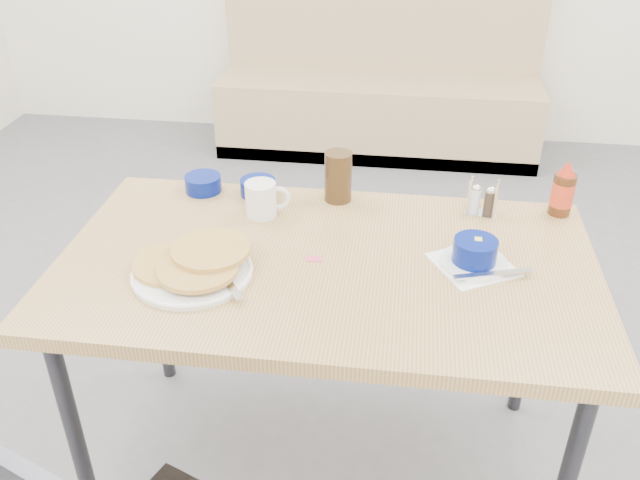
# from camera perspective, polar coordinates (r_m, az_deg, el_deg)

# --- Properties ---
(booth_bench) EXTENTS (1.90, 0.56, 1.22)m
(booth_bench) POSITION_cam_1_polar(r_m,az_deg,el_deg) (4.23, 4.97, 12.34)
(booth_bench) COLOR tan
(booth_bench) RESTS_ON ground
(dining_table) EXTENTS (1.40, 0.80, 0.76)m
(dining_table) POSITION_cam_1_polar(r_m,az_deg,el_deg) (1.80, 0.53, -3.36)
(dining_table) COLOR tan
(dining_table) RESTS_ON ground
(pancake_plate) EXTENTS (0.31, 0.30, 0.05)m
(pancake_plate) POSITION_cam_1_polar(r_m,az_deg,el_deg) (1.73, -10.63, -2.20)
(pancake_plate) COLOR white
(pancake_plate) RESTS_ON dining_table
(coffee_mug) EXTENTS (0.13, 0.09, 0.10)m
(coffee_mug) POSITION_cam_1_polar(r_m,az_deg,el_deg) (1.95, -4.88, 3.48)
(coffee_mug) COLOR white
(coffee_mug) RESTS_ON dining_table
(grits_setting) EXTENTS (0.27, 0.25, 0.08)m
(grits_setting) POSITION_cam_1_polar(r_m,az_deg,el_deg) (1.77, 12.90, -1.22)
(grits_setting) COLOR white
(grits_setting) RESTS_ON dining_table
(creamer_bowl) EXTENTS (0.11, 0.11, 0.05)m
(creamer_bowl) POSITION_cam_1_polar(r_m,az_deg,el_deg) (2.12, -9.81, 4.70)
(creamer_bowl) COLOR navy
(creamer_bowl) RESTS_ON dining_table
(butter_bowl) EXTENTS (0.11, 0.11, 0.05)m
(butter_bowl) POSITION_cam_1_polar(r_m,az_deg,el_deg) (2.08, -5.25, 4.45)
(butter_bowl) COLOR navy
(butter_bowl) RESTS_ON dining_table
(amber_tumbler) EXTENTS (0.11, 0.11, 0.15)m
(amber_tumbler) POSITION_cam_1_polar(r_m,az_deg,el_deg) (2.02, 1.54, 5.37)
(amber_tumbler) COLOR #392512
(amber_tumbler) RESTS_ON dining_table
(condiment_caddy) EXTENTS (0.10, 0.07, 0.11)m
(condiment_caddy) POSITION_cam_1_polar(r_m,az_deg,el_deg) (2.01, 13.48, 3.12)
(condiment_caddy) COLOR silver
(condiment_caddy) RESTS_ON dining_table
(syrup_bottle) EXTENTS (0.06, 0.06, 0.17)m
(syrup_bottle) POSITION_cam_1_polar(r_m,az_deg,el_deg) (2.06, 19.78, 3.89)
(syrup_bottle) COLOR #47230F
(syrup_bottle) RESTS_ON dining_table
(sugar_wrapper) EXTENTS (0.05, 0.03, 0.00)m
(sugar_wrapper) POSITION_cam_1_polar(r_m,az_deg,el_deg) (1.76, -0.51, -1.59)
(sugar_wrapper) COLOR #D14563
(sugar_wrapper) RESTS_ON dining_table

